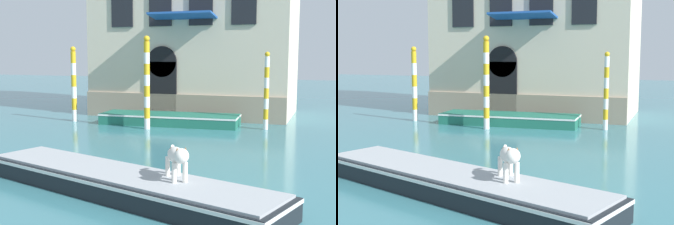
% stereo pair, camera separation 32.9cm
% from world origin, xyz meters
% --- Properties ---
extents(boat_foreground, '(8.64, 4.31, 0.56)m').
position_xyz_m(boat_foreground, '(3.36, 6.22, 0.30)').
color(boat_foreground, black).
rests_on(boat_foreground, ground_plane).
extents(dog_on_deck, '(0.80, 1.10, 0.83)m').
position_xyz_m(dog_on_deck, '(4.90, 5.97, 1.11)').
color(dog_on_deck, silver).
rests_on(dog_on_deck, boat_foreground).
extents(boat_moored_near_palazzo, '(6.78, 2.35, 0.53)m').
position_xyz_m(boat_moored_near_palazzo, '(0.70, 17.29, 0.28)').
color(boat_moored_near_palazzo, '#1E6651').
rests_on(boat_moored_near_palazzo, ground_plane).
extents(mooring_pole_0, '(0.23, 0.23, 3.50)m').
position_xyz_m(mooring_pole_0, '(5.29, 17.34, 1.77)').
color(mooring_pole_0, white).
rests_on(mooring_pole_0, ground_plane).
extents(mooring_pole_1, '(0.26, 0.26, 3.77)m').
position_xyz_m(mooring_pole_1, '(-4.22, 16.75, 1.91)').
color(mooring_pole_1, white).
rests_on(mooring_pole_1, ground_plane).
extents(mooring_pole_2, '(0.28, 0.28, 4.21)m').
position_xyz_m(mooring_pole_2, '(0.18, 15.69, 2.13)').
color(mooring_pole_2, white).
rests_on(mooring_pole_2, ground_plane).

